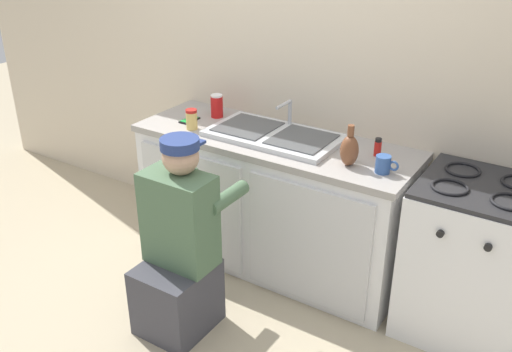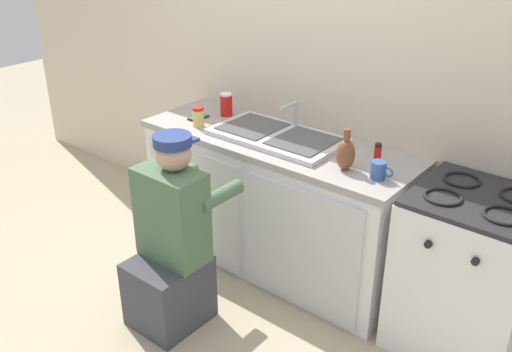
{
  "view_description": "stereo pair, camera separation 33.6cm",
  "coord_description": "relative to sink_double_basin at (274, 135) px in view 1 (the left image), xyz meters",
  "views": [
    {
      "loc": [
        1.64,
        -2.45,
        2.17
      ],
      "look_at": [
        0.0,
        0.1,
        0.7
      ],
      "focal_mm": 40.0,
      "sensor_mm": 36.0,
      "label": 1
    },
    {
      "loc": [
        1.91,
        -2.25,
        2.17
      ],
      "look_at": [
        0.0,
        0.1,
        0.7
      ],
      "focal_mm": 40.0,
      "sensor_mm": 36.0,
      "label": 2
    }
  ],
  "objects": [
    {
      "name": "counter_cabinet",
      "position": [
        0.0,
        -0.01,
        -0.48
      ],
      "size": [
        1.72,
        0.62,
        0.83
      ],
      "color": "white",
      "rests_on": "ground_plane"
    },
    {
      "name": "sink_double_basin",
      "position": [
        0.0,
        0.0,
        0.0
      ],
      "size": [
        0.8,
        0.44,
        0.19
      ],
      "color": "silver",
      "rests_on": "countertop"
    },
    {
      "name": "coffee_mug",
      "position": [
        0.74,
        -0.11,
        0.03
      ],
      "size": [
        0.13,
        0.08,
        0.09
      ],
      "color": "#335699",
      "rests_on": "countertop"
    },
    {
      "name": "soda_cup_red",
      "position": [
        -0.51,
        0.11,
        0.06
      ],
      "size": [
        0.08,
        0.08,
        0.15
      ],
      "color": "red",
      "rests_on": "countertop"
    },
    {
      "name": "condiment_jar",
      "position": [
        -0.51,
        -0.15,
        0.05
      ],
      "size": [
        0.07,
        0.07,
        0.13
      ],
      "color": "#DBB760",
      "rests_on": "countertop"
    },
    {
      "name": "back_wall",
      "position": [
        0.0,
        0.35,
        0.36
      ],
      "size": [
        6.0,
        0.1,
        2.5
      ],
      "primitive_type": "cube",
      "color": "beige",
      "rests_on": "ground_plane"
    },
    {
      "name": "cell_phone",
      "position": [
        -0.61,
        -0.05,
        -0.01
      ],
      "size": [
        0.07,
        0.14,
        0.01
      ],
      "color": "black",
      "rests_on": "countertop"
    },
    {
      "name": "spice_bottle_red",
      "position": [
        0.63,
        0.08,
        0.03
      ],
      "size": [
        0.04,
        0.04,
        0.1
      ],
      "color": "red",
      "rests_on": "countertop"
    },
    {
      "name": "countertop",
      "position": [
        0.0,
        -0.0,
        -0.04
      ],
      "size": [
        1.76,
        0.62,
        0.04
      ],
      "primitive_type": "cube",
      "color": "#9E9993",
      "rests_on": "counter_cabinet"
    },
    {
      "name": "stove_range",
      "position": [
        1.23,
        -0.0,
        -0.45
      ],
      "size": [
        0.63,
        0.62,
        0.9
      ],
      "color": "white",
      "rests_on": "ground_plane"
    },
    {
      "name": "vase_decorative",
      "position": [
        0.54,
        -0.12,
        0.07
      ],
      "size": [
        0.1,
        0.1,
        0.23
      ],
      "color": "brown",
      "rests_on": "countertop"
    },
    {
      "name": "plumber_person",
      "position": [
        -0.1,
        -0.81,
        -0.43
      ],
      "size": [
        0.42,
        0.61,
        1.1
      ],
      "color": "#3F3F47",
      "rests_on": "ground_plane"
    },
    {
      "name": "ground_plane",
      "position": [
        0.0,
        -0.3,
        -0.89
      ],
      "size": [
        12.0,
        12.0,
        0.0
      ],
      "primitive_type": "plane",
      "color": "tan"
    }
  ]
}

